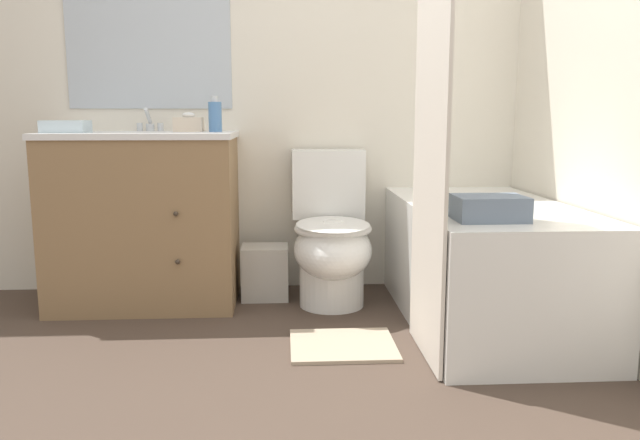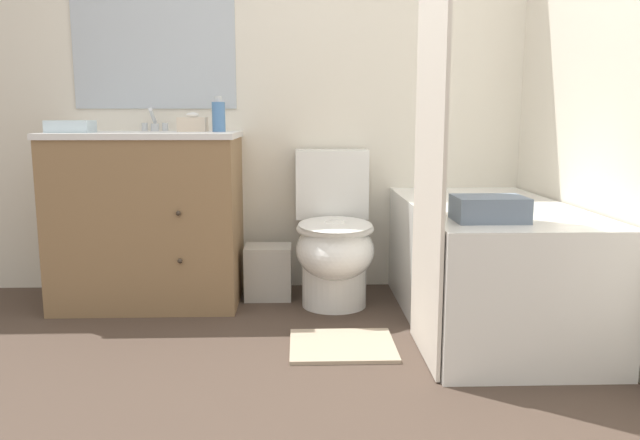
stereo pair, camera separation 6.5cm
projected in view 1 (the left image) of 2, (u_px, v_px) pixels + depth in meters
ground_plane at (306, 422)px, 2.00m from camera, size 14.00×14.00×0.00m
wall_back at (293, 64)px, 3.43m from camera, size 8.00×0.06×2.50m
wall_right at (594, 49)px, 2.67m from camera, size 0.05×2.64×2.50m
vanity_cabinet at (145, 217)px, 3.21m from camera, size 0.94×0.60×0.89m
sink_faucet at (150, 125)px, 3.33m from camera, size 0.14×0.12×0.12m
toilet at (331, 239)px, 3.20m from camera, size 0.39×0.70×0.79m
bathtub at (485, 263)px, 2.93m from camera, size 0.72×1.39×0.57m
shower_curtain at (431, 122)px, 2.40m from camera, size 0.01×0.53×1.88m
wastebasket at (265, 272)px, 3.34m from camera, size 0.25×0.21×0.28m
tissue_box at (189, 124)px, 3.24m from camera, size 0.15×0.11×0.10m
soap_dispenser at (215, 116)px, 3.18m from camera, size 0.07×0.07×0.18m
hand_towel_folded at (66, 127)px, 2.98m from camera, size 0.21×0.15×0.06m
bath_towel_folded at (489, 208)px, 2.43m from camera, size 0.27×0.20×0.10m
bath_mat at (343, 345)px, 2.64m from camera, size 0.44×0.38×0.02m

